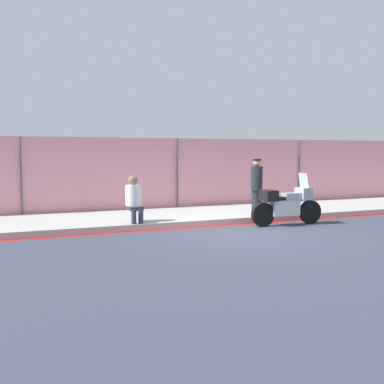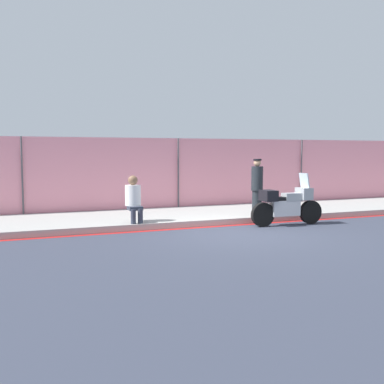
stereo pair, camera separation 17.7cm
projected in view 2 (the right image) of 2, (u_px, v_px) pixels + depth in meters
name	position (u px, v px, depth m)	size (l,w,h in m)	color
ground_plane	(239.00, 234.00, 11.39)	(120.00, 120.00, 0.00)	#333847
sidewalk	(196.00, 215.00, 14.12)	(37.56, 3.25, 0.18)	#9E9E99
curb_paint_stripe	(219.00, 226.00, 12.53)	(37.56, 0.18, 0.01)	red
storefront_fence	(177.00, 175.00, 15.60)	(35.68, 0.17, 2.55)	pink
motorcycle	(287.00, 204.00, 12.69)	(2.24, 0.53, 1.47)	black
officer_standing	(257.00, 186.00, 13.59)	(0.35, 0.35, 1.69)	#1E2328
person_seated_on_curb	(134.00, 197.00, 12.15)	(0.42, 0.67, 1.26)	#2D3342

